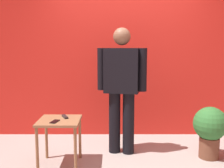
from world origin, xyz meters
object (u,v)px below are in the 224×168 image
Objects in this scene: standing_person at (122,84)px; side_table at (59,127)px; cell_phone at (55,121)px; potted_plant at (210,128)px; tv_remote at (65,117)px.

standing_person reaches higher than side_table.
cell_phone reaches higher than side_table.
potted_plant is at bearing 6.83° from side_table.
tv_remote reaches higher than cell_phone.
standing_person is at bearing 170.85° from potted_plant.
standing_person is 2.50× the size of potted_plant.
potted_plant reaches higher than cell_phone.
standing_person is at bearing -0.34° from tv_remote.
side_table is at bearing -141.23° from tv_remote.
cell_phone is (-0.81, -0.52, -0.37)m from standing_person.
side_table is (-0.77, -0.42, -0.47)m from standing_person.
standing_person is 1.00m from side_table.
standing_person reaches higher than potted_plant.
tv_remote is at bearing -176.04° from potted_plant.
standing_person reaches higher than tv_remote.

